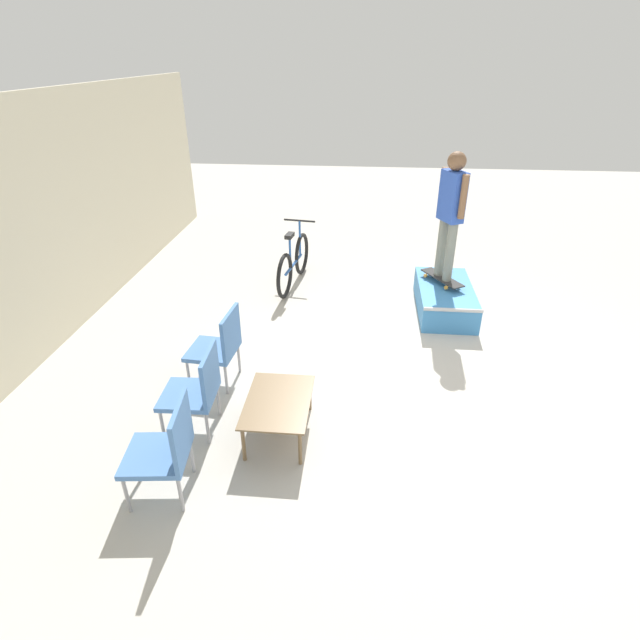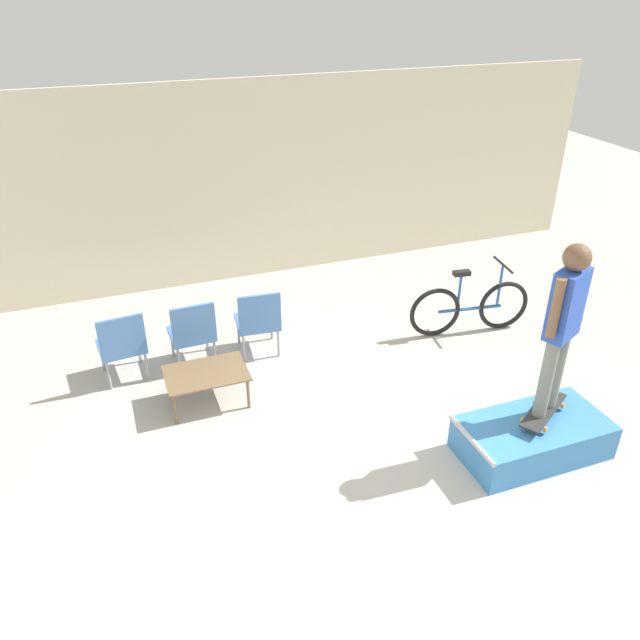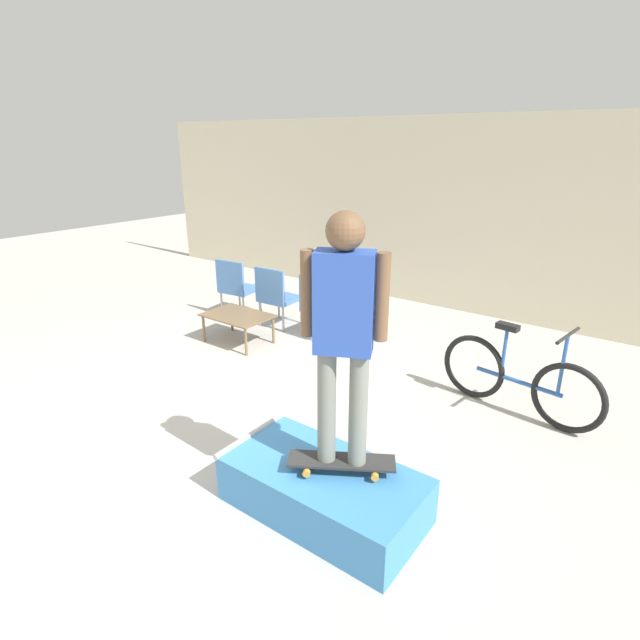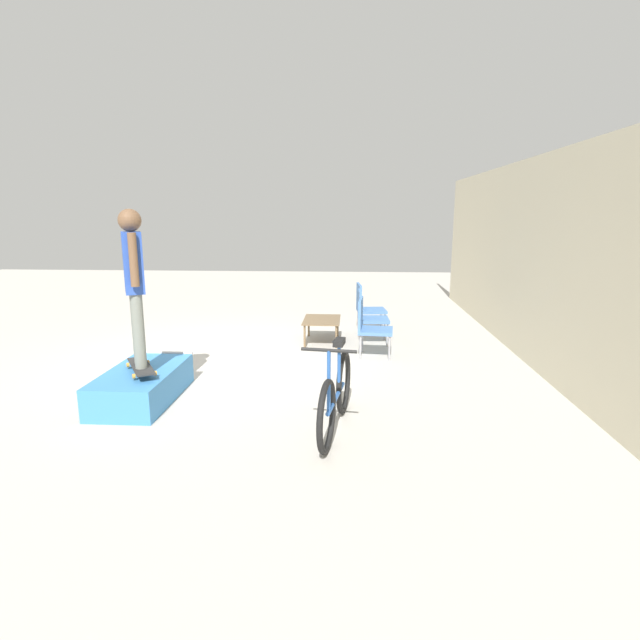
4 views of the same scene
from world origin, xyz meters
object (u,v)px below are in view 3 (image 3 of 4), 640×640
at_px(skateboard_on_ramp, 341,461).
at_px(skate_ramp_box, 323,489).
at_px(patio_chair_left, 237,285).
at_px(person_skater, 344,323).
at_px(patio_chair_center, 276,294).
at_px(bicycle, 518,379).
at_px(coffee_table, 238,318).
at_px(patio_chair_right, 321,305).

bearing_deg(skateboard_on_ramp, skate_ramp_box, 171.83).
bearing_deg(skate_ramp_box, patio_chair_left, 143.33).
distance_m(person_skater, patio_chair_left, 4.81).
bearing_deg(patio_chair_center, skateboard_on_ramp, 135.93).
relative_size(person_skater, bicycle, 1.06).
xyz_separation_m(patio_chair_left, bicycle, (4.43, -0.44, -0.13)).
bearing_deg(bicycle, skateboard_on_ramp, -96.26).
relative_size(skate_ramp_box, coffee_table, 1.66).
bearing_deg(coffee_table, person_skater, -32.50).
distance_m(patio_chair_right, bicycle, 2.83).
relative_size(patio_chair_center, bicycle, 0.55).
bearing_deg(patio_chair_center, person_skater, 135.93).
bearing_deg(coffee_table, patio_chair_center, 89.75).
distance_m(skateboard_on_ramp, bicycle, 2.35).
distance_m(skateboard_on_ramp, person_skater, 1.06).
height_order(patio_chair_left, bicycle, bicycle).
bearing_deg(skateboard_on_ramp, coffee_table, 115.96).
relative_size(skate_ramp_box, patio_chair_left, 1.65).
bearing_deg(skateboard_on_ramp, patio_chair_center, 106.45).
relative_size(skate_ramp_box, patio_chair_center, 1.65).
distance_m(skate_ramp_box, bicycle, 2.44).
bearing_deg(patio_chair_left, person_skater, 138.48).
height_order(skateboard_on_ramp, patio_chair_left, patio_chair_left).
relative_size(patio_chair_center, patio_chair_right, 1.00).
bearing_deg(skate_ramp_box, patio_chair_center, 136.27).
bearing_deg(coffee_table, patio_chair_right, 43.92).
bearing_deg(patio_chair_left, patio_chair_center, 173.72).
relative_size(coffee_table, bicycle, 0.54).
relative_size(patio_chair_right, bicycle, 0.55).
bearing_deg(patio_chair_center, skate_ramp_box, 134.20).
relative_size(skateboard_on_ramp, bicycle, 0.46).
relative_size(person_skater, coffee_table, 1.95).
xyz_separation_m(skate_ramp_box, patio_chair_right, (-2.07, 2.77, 0.31)).
bearing_deg(person_skater, patio_chair_center, 112.15).
distance_m(person_skater, patio_chair_center, 4.18).
bearing_deg(patio_chair_right, patio_chair_left, 5.01).
height_order(skateboard_on_ramp, bicycle, bicycle).
height_order(coffee_table, patio_chair_left, patio_chair_left).
bearing_deg(person_skater, coffee_table, 121.65).
xyz_separation_m(skateboard_on_ramp, coffee_table, (-3.02, 1.92, -0.10)).
bearing_deg(bicycle, patio_chair_right, 179.39).
distance_m(patio_chair_left, bicycle, 4.46).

